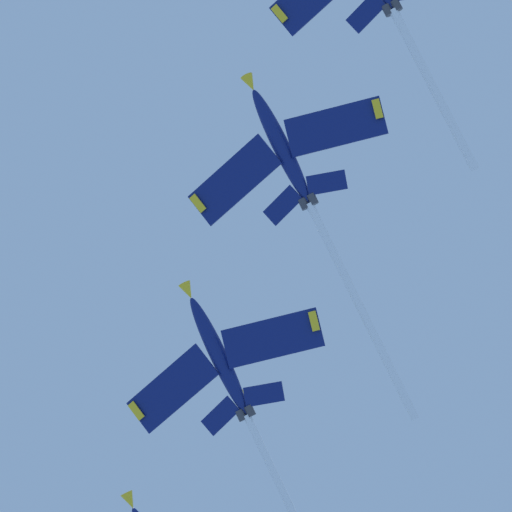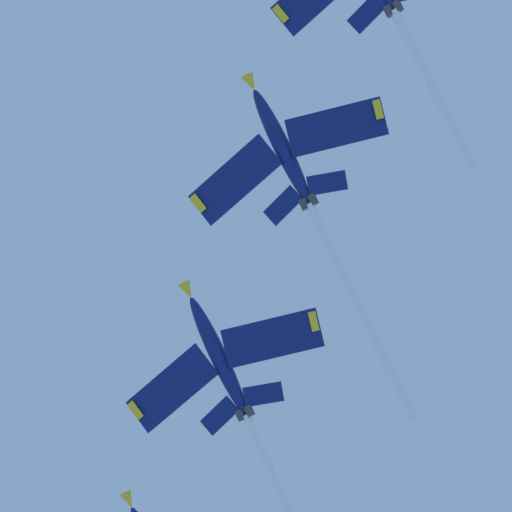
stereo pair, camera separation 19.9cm
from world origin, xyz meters
TOP-DOWN VIEW (x-y plane):
  - jet_second at (-25.15, -16.20)m, footprint 25.23×24.43m
  - jet_third at (-24.77, -34.49)m, footprint 23.20×22.46m

SIDE VIEW (x-z plane):
  - jet_third at x=-24.77m, z-range 93.59..108.99m
  - jet_second at x=-25.15m, z-range 99.42..116.16m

